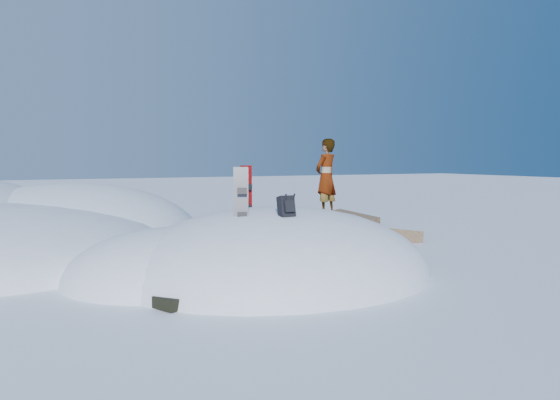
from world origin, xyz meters
name	(u,v)px	position (x,y,z in m)	size (l,w,h in m)	color
ground	(276,275)	(0.00, 0.00, 0.00)	(120.00, 120.00, 0.00)	white
snow_mound	(264,274)	(-0.17, 0.24, 0.00)	(8.00, 6.00, 3.00)	silver
rock_outcrop	(345,244)	(3.72, 3.01, 0.01)	(4.68, 4.41, 1.68)	#796445
snowboard_red	(247,200)	(-0.33, 0.87, 1.61)	(0.30, 0.19, 1.61)	red
snowboard_dark	(241,206)	(-1.01, -0.48, 1.60)	(0.39, 0.38, 1.60)	black
backpack	(287,206)	(-0.23, -0.96, 1.60)	(0.31, 0.35, 0.50)	black
gear_pile	(181,299)	(-2.56, -1.49, 0.13)	(0.99, 0.78, 0.26)	black
person	(326,177)	(1.66, 0.68, 2.11)	(0.67, 0.44, 1.83)	slate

